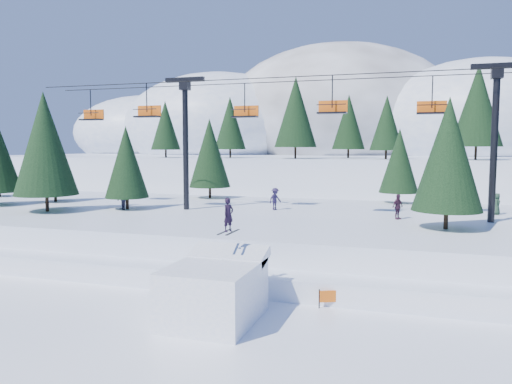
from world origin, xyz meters
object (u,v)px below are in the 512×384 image
(banner_near, at_px, (349,296))
(jump_kicker, at_px, (214,290))
(banner_far, at_px, (476,298))
(chairlift, at_px, (314,120))

(banner_near, bearing_deg, jump_kicker, -146.82)
(banner_far, bearing_deg, jump_kicker, -155.97)
(jump_kicker, distance_m, banner_near, 6.38)
(chairlift, bearing_deg, jump_kicker, -93.72)
(jump_kicker, bearing_deg, banner_far, 24.03)
(banner_near, bearing_deg, banner_far, 13.98)
(chairlift, bearing_deg, banner_near, -71.63)
(jump_kicker, relative_size, chairlift, 0.11)
(banner_near, xyz_separation_m, banner_far, (5.61, 1.40, 0.00))
(chairlift, height_order, banner_near, chairlift)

